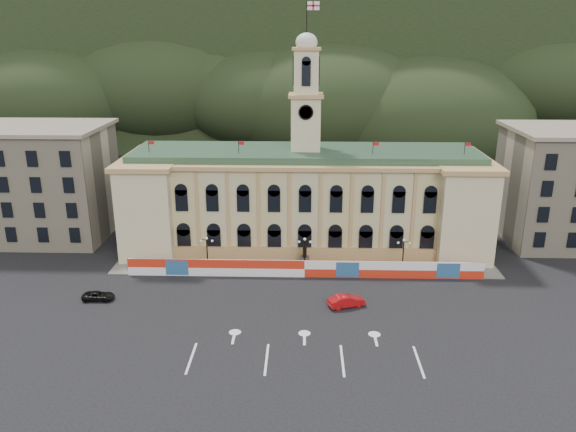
{
  "coord_description": "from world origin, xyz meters",
  "views": [
    {
      "loc": [
        -0.27,
        -57.38,
        32.97
      ],
      "look_at": [
        -2.41,
        18.0,
        8.05
      ],
      "focal_mm": 35.0,
      "sensor_mm": 36.0,
      "label": 1
    }
  ],
  "objects_px": {
    "lamp_center": "(305,251)",
    "black_suv": "(98,296)",
    "statue": "(305,261)",
    "red_sedan": "(346,301)"
  },
  "relations": [
    {
      "from": "black_suv",
      "to": "statue",
      "type": "bearing_deg",
      "value": -69.69
    },
    {
      "from": "statue",
      "to": "red_sedan",
      "type": "bearing_deg",
      "value": -65.82
    },
    {
      "from": "statue",
      "to": "black_suv",
      "type": "bearing_deg",
      "value": -157.78
    },
    {
      "from": "statue",
      "to": "black_suv",
      "type": "relative_size",
      "value": 0.91
    },
    {
      "from": "statue",
      "to": "black_suv",
      "type": "height_order",
      "value": "statue"
    },
    {
      "from": "lamp_center",
      "to": "black_suv",
      "type": "height_order",
      "value": "lamp_center"
    },
    {
      "from": "lamp_center",
      "to": "red_sedan",
      "type": "relative_size",
      "value": 1.04
    },
    {
      "from": "statue",
      "to": "lamp_center",
      "type": "relative_size",
      "value": 0.72
    },
    {
      "from": "lamp_center",
      "to": "black_suv",
      "type": "distance_m",
      "value": 28.41
    },
    {
      "from": "black_suv",
      "to": "lamp_center",
      "type": "bearing_deg",
      "value": -71.57
    }
  ]
}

